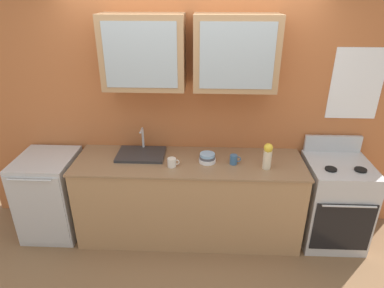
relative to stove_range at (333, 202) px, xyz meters
The scene contains 10 objects.
ground_plane 1.59m from the stove_range, behind, with size 10.00×10.00×0.00m, color brown.
back_wall_unit 1.87m from the stove_range, 167.34° to the left, with size 4.72×0.45×2.73m.
counter 1.52m from the stove_range, behind, with size 2.33×0.68×0.91m.
stove_range is the anchor object (origin of this frame).
sink_faucet 2.08m from the stove_range, behind, with size 0.49×0.36×0.26m.
bowl_stack 1.42m from the stove_range, behind, with size 0.17×0.17×0.09m.
vase 0.96m from the stove_range, behind, with size 0.09×0.09×0.26m.
cup_near_sink 1.75m from the stove_range, behind, with size 0.12×0.09×0.09m.
cup_near_bowls 1.18m from the stove_range, behind, with size 0.11×0.07×0.10m.
dishwasher 3.02m from the stove_range, behind, with size 0.58×0.66×0.91m.
Camera 1 is at (0.17, -2.99, 2.51)m, focal length 31.27 mm.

